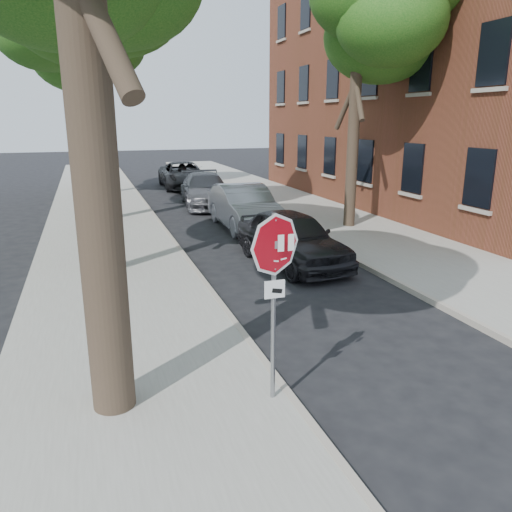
{
  "coord_description": "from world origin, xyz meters",
  "views": [
    {
      "loc": [
        -2.9,
        -5.79,
        3.87
      ],
      "look_at": [
        -0.79,
        0.45,
        2.05
      ],
      "focal_mm": 35.0,
      "sensor_mm": 36.0,
      "label": 1
    }
  ],
  "objects": [
    {
      "name": "car_b",
      "position": [
        2.4,
        11.25,
        0.78
      ],
      "size": [
        1.71,
        4.78,
        1.57
      ],
      "primitive_type": "imported",
      "rotation": [
        0.0,
        0.0,
        -0.01
      ],
      "color": "gray",
      "rests_on": "ground"
    },
    {
      "name": "car_c",
      "position": [
        2.18,
        16.46,
        0.73
      ],
      "size": [
        2.57,
        5.24,
        1.47
      ],
      "primitive_type": "imported",
      "rotation": [
        0.0,
        0.0,
        -0.1
      ],
      "color": "#525258",
      "rests_on": "ground"
    },
    {
      "name": "car_d",
      "position": [
        2.38,
        22.87,
        0.74
      ],
      "size": [
        2.61,
        5.37,
        1.47
      ],
      "primitive_type": "imported",
      "rotation": [
        0.0,
        0.0,
        -0.03
      ],
      "color": "black",
      "rests_on": "ground"
    },
    {
      "name": "curb_right",
      "position": [
        3.95,
        12.0,
        0.07
      ],
      "size": [
        0.12,
        55.0,
        0.13
      ],
      "primitive_type": "cube",
      "color": "#9E9384",
      "rests_on": "ground"
    },
    {
      "name": "sidewalk_right",
      "position": [
        6.0,
        12.0,
        0.06
      ],
      "size": [
        4.0,
        55.0,
        0.12
      ],
      "primitive_type": "cube",
      "color": "gray",
      "rests_on": "ground"
    },
    {
      "name": "tree_right",
      "position": [
        5.98,
        10.11,
        7.21
      ],
      "size": [
        5.29,
        4.91,
        9.33
      ],
      "color": "black",
      "rests_on": "sidewalk_right"
    },
    {
      "name": "tree_far",
      "position": [
        -2.72,
        21.11,
        7.21
      ],
      "size": [
        5.29,
        4.91,
        9.33
      ],
      "color": "black",
      "rests_on": "sidewalk_left"
    },
    {
      "name": "ground",
      "position": [
        0.0,
        0.0,
        0.0
      ],
      "size": [
        120.0,
        120.0,
        0.0
      ],
      "primitive_type": "plane",
      "color": "black",
      "rests_on": "ground"
    },
    {
      "name": "sidewalk_left",
      "position": [
        -2.5,
        12.0,
        0.06
      ],
      "size": [
        4.0,
        55.0,
        0.12
      ],
      "primitive_type": "cube",
      "color": "gray",
      "rests_on": "ground"
    },
    {
      "name": "curb_left",
      "position": [
        -0.45,
        12.0,
        0.07
      ],
      "size": [
        0.12,
        55.0,
        0.13
      ],
      "primitive_type": "cube",
      "color": "#9E9384",
      "rests_on": "ground"
    },
    {
      "name": "car_a",
      "position": [
        2.25,
        6.39,
        0.74
      ],
      "size": [
        2.23,
        4.51,
        1.48
      ],
      "primitive_type": "imported",
      "rotation": [
        0.0,
        0.0,
        0.12
      ],
      "color": "black",
      "rests_on": "ground"
    },
    {
      "name": "stop_sign",
      "position": [
        -0.7,
        -0.03,
        1.95
      ],
      "size": [
        0.76,
        0.34,
        2.61
      ],
      "color": "gray",
      "rests_on": "sidewalk_left"
    },
    {
      "name": "apartment_building",
      "position": [
        14.0,
        14.0,
        7.65
      ],
      "size": [
        12.2,
        20.2,
        15.3
      ],
      "color": "brown",
      "rests_on": "ground"
    }
  ]
}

